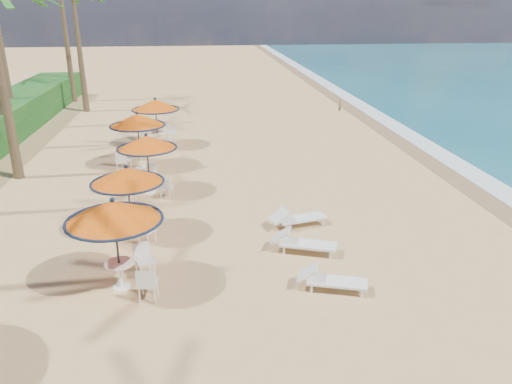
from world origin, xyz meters
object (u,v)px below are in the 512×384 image
(station_3, at_px, (136,127))
(station_4, at_px, (156,109))
(lounger_far, at_px, (296,218))
(station_2, at_px, (147,150))
(station_0, at_px, (117,220))
(station_1, at_px, (126,185))
(lounger_mid, at_px, (301,242))
(lounger_near, at_px, (330,279))

(station_3, xyz_separation_m, station_4, (0.60, 3.63, 0.06))
(station_3, distance_m, lounger_far, 9.40)
(station_2, relative_size, station_4, 0.95)
(station_0, xyz_separation_m, station_1, (-0.20, 3.20, -0.20))
(station_4, xyz_separation_m, lounger_mid, (5.07, -12.63, -1.61))
(lounger_far, bearing_deg, lounger_mid, -109.83)
(station_2, xyz_separation_m, lounger_far, (5.12, -3.79, -1.44))
(station_0, bearing_deg, station_4, 90.24)
(station_0, distance_m, lounger_near, 5.62)
(station_1, distance_m, station_4, 10.88)
(lounger_near, relative_size, lounger_mid, 0.92)
(station_0, xyz_separation_m, station_2, (0.09, 7.06, -0.19))
(station_1, bearing_deg, station_0, -86.34)
(station_4, height_order, lounger_near, station_4)
(station_1, relative_size, station_2, 0.99)
(station_1, distance_m, lounger_mid, 5.68)
(station_4, distance_m, lounger_near, 15.82)
(station_2, relative_size, lounger_mid, 1.18)
(station_0, height_order, lounger_far, station_0)
(station_3, height_order, lounger_near, station_3)
(station_2, relative_size, lounger_near, 1.27)
(station_4, xyz_separation_m, lounger_near, (5.38, -14.79, -1.63))
(station_0, relative_size, station_2, 1.06)
(station_0, relative_size, lounger_mid, 1.25)
(station_0, relative_size, station_3, 1.00)
(station_0, xyz_separation_m, lounger_near, (5.32, -0.72, -1.65))
(station_0, distance_m, station_1, 3.21)
(station_4, distance_m, lounger_far, 12.13)
(lounger_near, bearing_deg, station_2, 140.95)
(station_4, relative_size, lounger_mid, 1.24)
(station_0, distance_m, lounger_mid, 5.46)
(lounger_mid, relative_size, lounger_far, 1.03)
(station_1, xyz_separation_m, lounger_mid, (5.22, -1.75, -1.42))
(station_0, bearing_deg, station_2, 89.25)
(station_1, height_order, lounger_far, station_1)
(station_0, height_order, station_2, station_0)
(station_3, bearing_deg, station_0, -86.38)
(station_4, bearing_deg, lounger_far, -63.99)
(station_1, distance_m, station_3, 7.26)
(station_1, distance_m, lounger_near, 6.92)
(station_1, relative_size, station_4, 0.94)
(station_1, distance_m, station_2, 3.87)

